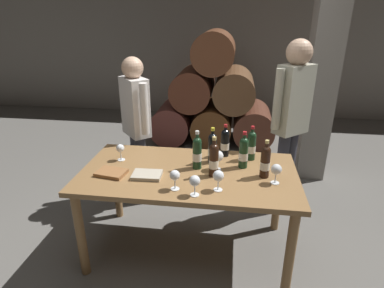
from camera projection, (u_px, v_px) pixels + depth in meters
name	position (u px, v px, depth m)	size (l,w,h in m)	color
ground_plane	(189.00, 248.00, 2.83)	(14.00, 14.00, 0.00)	#66635E
cellar_back_wall	(221.00, 41.00, 6.14)	(10.00, 0.24, 2.80)	gray
barrel_stack	(213.00, 100.00, 4.95)	(1.86, 0.90, 1.69)	brown
stone_pillar	(323.00, 71.00, 3.63)	(0.32, 0.32, 2.60)	gray
dining_table	(189.00, 181.00, 2.57)	(1.70, 0.90, 0.76)	olive
wine_bottle_0	(225.00, 142.00, 2.76)	(0.07, 0.07, 0.29)	black
wine_bottle_1	(214.00, 159.00, 2.42)	(0.07, 0.07, 0.32)	black
wine_bottle_2	(197.00, 152.00, 2.54)	(0.07, 0.07, 0.32)	#19381E
wine_bottle_3	(265.00, 161.00, 2.40)	(0.07, 0.07, 0.30)	black
wine_bottle_4	(244.00, 152.00, 2.55)	(0.07, 0.07, 0.31)	#19381E
wine_bottle_5	(251.00, 145.00, 2.69)	(0.07, 0.07, 0.30)	#19381E
wine_bottle_6	(212.00, 148.00, 2.64)	(0.07, 0.07, 0.30)	black
wine_glass_0	(276.00, 170.00, 2.32)	(0.08, 0.08, 0.15)	white
wine_glass_1	(218.00, 157.00, 2.52)	(0.09, 0.09, 0.16)	white
wine_glass_2	(175.00, 176.00, 2.24)	(0.07, 0.07, 0.15)	white
wine_glass_3	(218.00, 176.00, 2.23)	(0.08, 0.08, 0.15)	white
wine_glass_4	(120.00, 149.00, 2.69)	(0.07, 0.07, 0.14)	white
wine_glass_5	(195.00, 181.00, 2.16)	(0.08, 0.08, 0.15)	white
tasting_notebook	(147.00, 175.00, 2.45)	(0.22, 0.16, 0.03)	#B2A893
leather_ledger	(111.00, 173.00, 2.48)	(0.22, 0.16, 0.03)	#936038
sommelier_presenting	(292.00, 113.00, 3.00)	(0.39, 0.35, 1.72)	#383842
taster_seated_left	(136.00, 120.00, 3.21)	(0.35, 0.39, 1.54)	#383842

